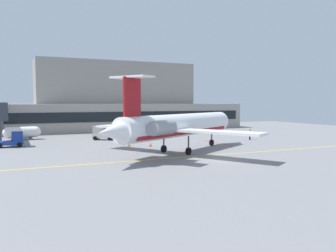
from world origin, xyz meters
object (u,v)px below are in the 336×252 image
belt_loader (13,140)px  fuel_tank (22,132)px  baggage_tug (102,134)px  marshaller (250,134)px  pushback_tractor (146,132)px  regional_jet (178,126)px

belt_loader → fuel_tank: size_ratio=0.60×
baggage_tug → marshaller: bearing=-24.2°
pushback_tractor → marshaller: 18.60m
regional_jet → fuel_tank: bearing=125.4°
pushback_tractor → fuel_tank: pushback_tractor is taller
pushback_tractor → fuel_tank: 21.43m
marshaller → pushback_tractor: bearing=142.0°
belt_loader → baggage_tug: bearing=16.0°
fuel_tank → regional_jet: bearing=-54.6°
pushback_tractor → marshaller: size_ratio=2.18×
baggage_tug → pushback_tractor: 8.58m
baggage_tug → fuel_tank: size_ratio=0.64×
belt_loader → marshaller: 37.56m
pushback_tractor → fuel_tank: size_ratio=0.70×
belt_loader → fuel_tank: fuel_tank is taller
belt_loader → regional_jet: bearing=-38.4°
baggage_tug → pushback_tractor: bearing=6.9°
pushback_tractor → belt_loader: (-22.35, -4.99, -0.05)m
belt_loader → marshaller: size_ratio=1.88×
fuel_tank → marshaller: (35.56, -16.13, -0.28)m
regional_jet → fuel_tank: regional_jet is taller
baggage_tug → fuel_tank: (-12.39, 5.72, 0.22)m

